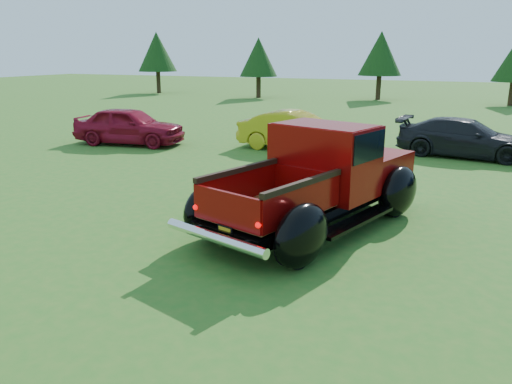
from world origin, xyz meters
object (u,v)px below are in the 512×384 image
at_px(tree_west, 259,57).
at_px(tree_mid_left, 381,54).
at_px(tree_far_west, 157,52).
at_px(show_car_yellow, 297,131).
at_px(pickup_truck, 324,177).
at_px(show_car_red, 129,126).
at_px(show_car_grey, 465,138).

xyz_separation_m(tree_west, tree_mid_left, (9.00, 2.00, 0.27)).
distance_m(tree_far_west, show_car_yellow, 28.79).
xyz_separation_m(pickup_truck, show_car_yellow, (-3.12, 7.52, -0.28)).
bearing_deg(tree_mid_left, pickup_truck, -82.33).
height_order(tree_mid_left, pickup_truck, tree_mid_left).
relative_size(tree_far_west, pickup_truck, 0.88).
relative_size(tree_mid_left, show_car_red, 1.18).
relative_size(tree_west, tree_mid_left, 0.92).
bearing_deg(show_car_red, tree_far_west, 23.58).
distance_m(tree_far_west, show_car_red, 26.11).
xyz_separation_m(tree_mid_left, show_car_grey, (6.50, -20.66, -2.73)).
bearing_deg(show_car_yellow, tree_far_west, 45.58).
bearing_deg(tree_mid_left, show_car_yellow, -87.85).
relative_size(tree_far_west, tree_mid_left, 1.04).
bearing_deg(pickup_truck, show_car_red, 164.92).
xyz_separation_m(pickup_truck, show_car_grey, (2.56, 8.56, -0.33)).
bearing_deg(tree_far_west, pickup_truck, -50.90).
bearing_deg(show_car_yellow, show_car_red, 105.03).
distance_m(show_car_red, show_car_grey, 12.26).
height_order(tree_west, tree_mid_left, tree_mid_left).
bearing_deg(tree_west, tree_far_west, 174.29).
distance_m(tree_far_west, tree_west, 10.06).
bearing_deg(tree_mid_left, show_car_grey, -72.53).
bearing_deg(pickup_truck, show_car_yellow, 130.07).
height_order(tree_far_west, show_car_red, tree_far_west).
relative_size(tree_west, show_car_red, 1.08).
relative_size(tree_mid_left, pickup_truck, 0.84).
bearing_deg(show_car_grey, show_car_red, 108.71).
bearing_deg(tree_far_west, show_car_grey, -37.63).
xyz_separation_m(show_car_red, show_car_yellow, (6.32, 1.48, -0.02)).
bearing_deg(show_car_grey, show_car_yellow, 107.20).
relative_size(tree_far_west, show_car_yellow, 1.23).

